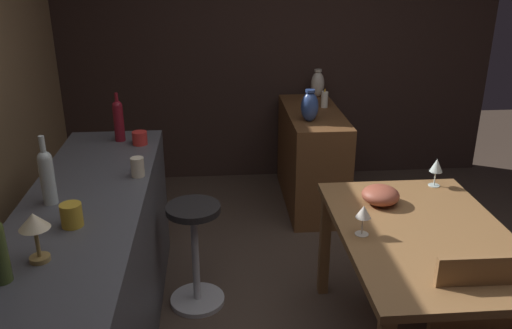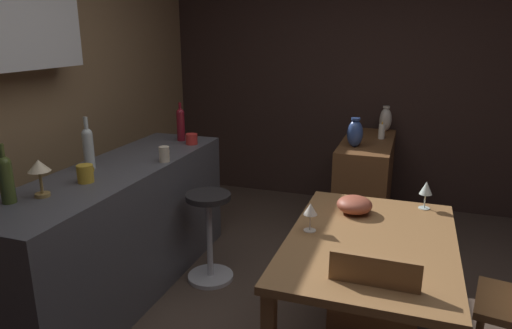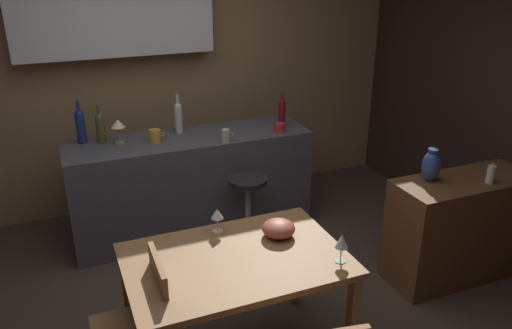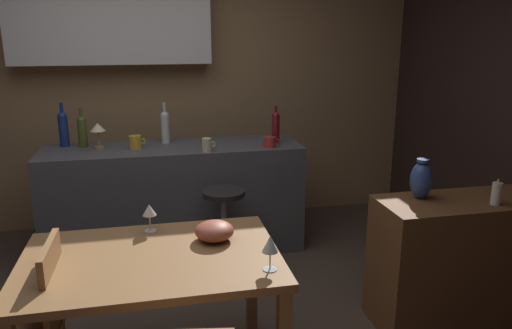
% 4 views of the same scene
% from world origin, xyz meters
% --- Properties ---
extents(wall_side_right, '(0.10, 4.40, 2.60)m').
position_xyz_m(wall_side_right, '(2.55, 0.30, 1.30)').
color(wall_side_right, '#33231E').
rests_on(wall_side_right, ground_plane).
extents(dining_table, '(1.26, 0.84, 0.74)m').
position_xyz_m(dining_table, '(-0.04, -0.34, 0.65)').
color(dining_table, olive).
rests_on(dining_table, ground_plane).
extents(kitchen_counter, '(2.10, 0.60, 0.90)m').
position_xyz_m(kitchen_counter, '(0.16, 1.34, 0.45)').
color(kitchen_counter, '#4C4C51').
rests_on(kitchen_counter, ground_plane).
extents(sideboard_cabinet, '(1.10, 0.44, 0.82)m').
position_xyz_m(sideboard_cabinet, '(1.86, -0.13, 0.41)').
color(sideboard_cabinet, brown).
rests_on(sideboard_cabinet, ground_plane).
extents(bar_stool, '(0.34, 0.34, 0.67)m').
position_xyz_m(bar_stool, '(0.49, 0.82, 0.36)').
color(bar_stool, '#262323').
rests_on(bar_stool, ground_plane).
extents(wine_glass_left, '(0.08, 0.08, 0.17)m').
position_xyz_m(wine_glass_left, '(0.50, -0.60, 0.87)').
color(wine_glass_left, silver).
rests_on(wine_glass_left, dining_table).
extents(wine_glass_right, '(0.08, 0.08, 0.16)m').
position_xyz_m(wine_glass_right, '(-0.04, -0.02, 0.86)').
color(wine_glass_right, silver).
rests_on(wine_glass_right, dining_table).
extents(fruit_bowl, '(0.21, 0.21, 0.10)m').
position_xyz_m(fruit_bowl, '(0.29, -0.21, 0.79)').
color(fruit_bowl, '#9E4C38').
rests_on(fruit_bowl, dining_table).
extents(wine_bottle_clear, '(0.07, 0.07, 0.34)m').
position_xyz_m(wine_bottle_clear, '(0.11, 1.49, 1.05)').
color(wine_bottle_clear, silver).
rests_on(wine_bottle_clear, kitchen_counter).
extents(wine_bottle_ruby, '(0.07, 0.07, 0.31)m').
position_xyz_m(wine_bottle_ruby, '(1.01, 1.29, 1.04)').
color(wine_bottle_ruby, maroon).
rests_on(wine_bottle_ruby, kitchen_counter).
extents(wine_bottle_olive, '(0.07, 0.07, 0.32)m').
position_xyz_m(wine_bottle_olive, '(-0.55, 1.49, 1.04)').
color(wine_bottle_olive, '#475623').
rests_on(wine_bottle_olive, kitchen_counter).
extents(cup_red, '(0.13, 0.09, 0.08)m').
position_xyz_m(cup_red, '(0.93, 1.16, 0.94)').
color(cup_red, red).
rests_on(cup_red, kitchen_counter).
extents(cup_mustard, '(0.13, 0.10, 0.11)m').
position_xyz_m(cup_mustard, '(-0.14, 1.33, 0.95)').
color(cup_mustard, gold).
rests_on(cup_mustard, kitchen_counter).
extents(cup_cream, '(0.11, 0.07, 0.11)m').
position_xyz_m(cup_cream, '(0.41, 1.11, 0.95)').
color(cup_cream, beige).
rests_on(cup_cream, kitchen_counter).
extents(counter_lamp, '(0.12, 0.12, 0.21)m').
position_xyz_m(counter_lamp, '(-0.42, 1.39, 1.05)').
color(counter_lamp, '#A58447').
rests_on(counter_lamp, kitchen_counter).
extents(pillar_candle_tall, '(0.06, 0.06, 0.16)m').
position_xyz_m(pillar_candle_tall, '(1.96, -0.23, 0.89)').
color(pillar_candle_tall, white).
rests_on(pillar_candle_tall, sideboard_cabinet).
extents(vase_ceramic_blue, '(0.13, 0.13, 0.25)m').
position_xyz_m(vase_ceramic_blue, '(1.58, -0.04, 0.94)').
color(vase_ceramic_blue, '#334C8C').
rests_on(vase_ceramic_blue, sideboard_cabinet).
extents(vase_ceramic_ivory, '(0.12, 0.12, 0.25)m').
position_xyz_m(vase_ceramic_ivory, '(2.31, -0.24, 0.94)').
color(vase_ceramic_ivory, beige).
rests_on(vase_ceramic_ivory, sideboard_cabinet).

